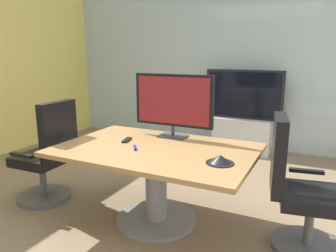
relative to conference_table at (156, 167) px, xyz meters
The scene contains 10 objects.
ground_plane 0.55m from the conference_table, behind, with size 7.09×7.09×0.00m, color #7A664C.
wall_back_glass_partition 3.01m from the conference_table, 92.87° to the left, with size 6.09×0.10×2.70m, color #9EB2B7.
conference_table is the anchor object (origin of this frame).
office_chair_left 1.23m from the conference_table, behind, with size 0.60×0.58×1.09m.
office_chair_right 1.23m from the conference_table, ahead, with size 0.63×0.61×1.09m.
tv_monitor 0.69m from the conference_table, 93.10° to the left, with size 0.84×0.18×0.64m.
wall_display_unit 2.55m from the conference_table, 85.62° to the left, with size 1.20×0.36×1.31m.
conference_phone 0.70m from the conference_table, 13.51° to the right, with size 0.22×0.22×0.07m.
remote_control 0.42m from the conference_table, 167.95° to the left, with size 0.05×0.17×0.02m, color black.
whiteboard_marker 0.28m from the conference_table, 143.78° to the right, with size 0.13×0.02×0.02m, color #1919A5.
Camera 1 is at (1.48, -2.46, 1.56)m, focal length 34.43 mm.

